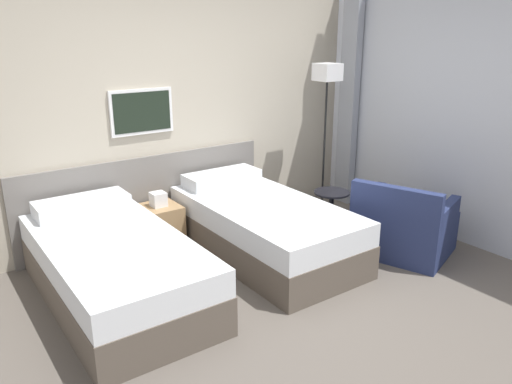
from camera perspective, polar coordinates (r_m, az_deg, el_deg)
ground_plane at (r=4.08m, az=4.74°, el=-12.80°), size 16.00×16.00×0.00m
wall_headboard at (r=5.22m, az=-9.46°, el=9.19°), size 10.00×0.10×2.70m
wall_window at (r=5.21m, az=25.67°, el=8.07°), size 0.21×4.47×2.70m
bed_near_door at (r=4.19m, az=-15.82°, el=-8.31°), size 1.01×1.99×0.66m
bed_near_window at (r=4.82m, az=0.81°, el=-4.04°), size 1.01×1.99×0.66m
nightstand at (r=5.09m, az=-10.92°, el=-3.72°), size 0.38×0.39×0.57m
floor_lamp at (r=5.68m, az=8.09°, el=11.54°), size 0.25×0.25×1.74m
side_table at (r=5.13m, az=8.57°, el=-1.77°), size 0.36×0.36×0.54m
armchair at (r=5.05m, az=16.46°, el=-4.03°), size 0.99×1.04×0.75m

